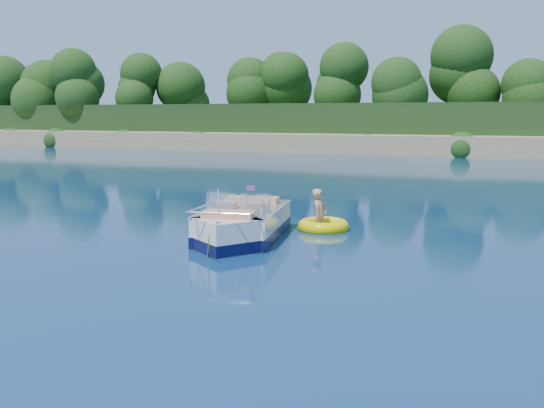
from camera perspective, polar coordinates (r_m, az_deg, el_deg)
The scene contains 6 objects.
ground at distance 12.50m, azimuth -1.18°, elevation -5.78°, with size 160.00×160.00×0.00m, color #092241.
shoreline at distance 75.08m, azimuth 18.60°, elevation 6.40°, with size 170.00×59.00×6.00m.
treeline at distance 52.42m, azimuth 17.23°, elevation 10.77°, with size 150.00×7.12×8.19m.
motorboat at distance 15.00m, azimuth -2.94°, elevation -2.11°, with size 2.41×5.01×1.69m.
tow_tube at distance 16.36m, azimuth 4.86°, elevation -2.08°, with size 1.60×1.60×0.36m.
boy at distance 16.43m, azimuth 4.53°, elevation -2.36°, with size 0.54×0.35×1.48m, color tan.
Camera 1 is at (4.81, -11.12, 3.07)m, focal length 40.00 mm.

